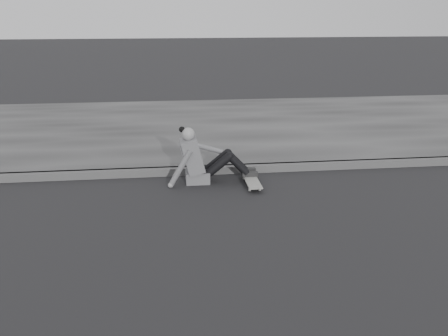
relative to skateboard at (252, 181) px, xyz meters
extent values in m
plane|color=black|center=(-0.01, -1.95, -0.07)|extent=(80.00, 80.00, 0.00)
cube|color=#474747|center=(-0.01, 0.63, -0.01)|extent=(24.00, 0.16, 0.12)
cube|color=#393939|center=(-0.01, 3.65, -0.01)|extent=(24.00, 6.00, 0.12)
cylinder|color=gray|center=(-0.07, -0.26, -0.04)|extent=(0.03, 0.05, 0.05)
cylinder|color=gray|center=(0.07, -0.26, -0.04)|extent=(0.03, 0.05, 0.05)
cylinder|color=gray|center=(-0.07, 0.26, -0.04)|extent=(0.03, 0.05, 0.05)
cylinder|color=gray|center=(0.07, 0.26, -0.04)|extent=(0.03, 0.05, 0.05)
cube|color=#303033|center=(0.00, -0.26, -0.02)|extent=(0.16, 0.04, 0.03)
cube|color=#303033|center=(0.00, 0.26, -0.02)|extent=(0.16, 0.04, 0.03)
cube|color=gray|center=(0.00, 0.00, 0.01)|extent=(0.20, 0.78, 0.02)
cube|color=#5A5A5D|center=(-0.80, 0.25, 0.02)|extent=(0.36, 0.34, 0.18)
cube|color=#5A5A5D|center=(-0.87, 0.25, 0.36)|extent=(0.37, 0.40, 0.57)
cube|color=#5A5A5D|center=(-1.00, 0.25, 0.48)|extent=(0.14, 0.30, 0.20)
cylinder|color=gray|center=(-0.92, 0.25, 0.60)|extent=(0.09, 0.09, 0.08)
sphere|color=gray|center=(-0.93, 0.25, 0.69)|extent=(0.20, 0.20, 0.20)
sphere|color=black|center=(-1.02, 0.27, 0.76)|extent=(0.09, 0.09, 0.09)
cylinder|color=black|center=(-0.49, 0.16, 0.21)|extent=(0.43, 0.13, 0.39)
cylinder|color=black|center=(-0.49, 0.34, 0.21)|extent=(0.43, 0.13, 0.39)
cylinder|color=black|center=(-0.19, 0.16, 0.21)|extent=(0.35, 0.11, 0.36)
cylinder|color=black|center=(-0.19, 0.34, 0.21)|extent=(0.35, 0.11, 0.36)
sphere|color=black|center=(-0.32, 0.16, 0.35)|extent=(0.13, 0.13, 0.13)
sphere|color=black|center=(-0.32, 0.34, 0.35)|extent=(0.13, 0.13, 0.13)
cube|color=black|center=(0.00, 0.16, 0.05)|extent=(0.24, 0.08, 0.07)
cube|color=black|center=(0.00, 0.34, 0.05)|extent=(0.24, 0.08, 0.07)
cylinder|color=#5A5A5D|center=(-1.07, 0.04, 0.22)|extent=(0.38, 0.08, 0.58)
sphere|color=gray|center=(-1.22, 0.03, -0.03)|extent=(0.08, 0.08, 0.08)
cylinder|color=#5A5A5D|center=(-0.63, 0.41, 0.42)|extent=(0.48, 0.08, 0.21)
camera|label=1|loc=(-1.28, -7.00, 2.49)|focal=40.00mm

